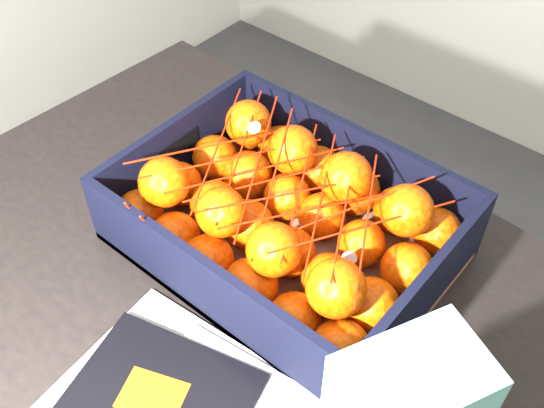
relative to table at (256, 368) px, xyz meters
The scene contains 4 objects.
table is the anchor object (origin of this frame).
produce_crate 0.20m from the table, 113.93° to the left, with size 0.45×0.33×0.12m.
clementine_heap 0.22m from the table, 113.13° to the left, with size 0.43×0.31×0.13m.
mesh_net 0.27m from the table, 117.26° to the left, with size 0.37×0.30×0.10m.
Camera 1 is at (-0.00, -0.12, 1.46)m, focal length 41.83 mm.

